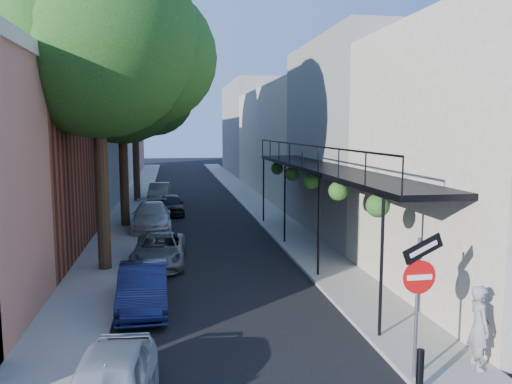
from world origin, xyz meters
name	(u,v)px	position (x,y,z in m)	size (l,w,h in m)	color
road_surface	(192,195)	(0.00, 30.00, 0.01)	(6.00, 64.00, 0.01)	black
sidewalk_left	(137,196)	(-4.00, 30.00, 0.06)	(2.00, 64.00, 0.12)	gray
sidewalk_right	(244,193)	(4.00, 30.00, 0.06)	(2.00, 64.00, 0.12)	gray
buildings_left	(55,129)	(-9.30, 28.76, 4.94)	(10.10, 59.10, 12.00)	#B1735B
buildings_right	(309,136)	(8.99, 29.49, 4.42)	(9.80, 55.00, 10.00)	beige
sign_post	(419,283)	(3.16, 0.97, 2.04)	(0.89, 0.17, 2.99)	#595B60
bollard	(420,370)	(3.00, 0.50, 0.52)	(0.14, 0.14, 0.80)	black
oak_near	(111,41)	(-3.37, 10.26, 7.88)	(7.48, 6.80, 11.42)	black
oak_mid	(129,86)	(-3.42, 18.23, 7.06)	(6.60, 6.00, 10.20)	black
oak_far	(141,79)	(-3.35, 27.27, 8.26)	(7.70, 7.00, 11.90)	black
parked_car_b	(143,288)	(-2.29, 6.02, 0.61)	(1.29, 3.71, 1.22)	#12183B
parked_car_c	(159,250)	(-1.95, 10.55, 0.56)	(1.85, 4.01, 1.11)	slate
parked_car_d	(152,216)	(-2.47, 17.22, 0.66)	(1.86, 4.57, 1.33)	silver
parked_car_e	(171,204)	(-1.50, 21.54, 0.59)	(1.40, 3.47, 1.18)	black
parked_car_f	(159,192)	(-2.31, 27.15, 0.63)	(1.33, 3.83, 1.26)	slate
pedestrian	(479,327)	(4.60, 1.15, 0.98)	(0.63, 0.41, 1.73)	gray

